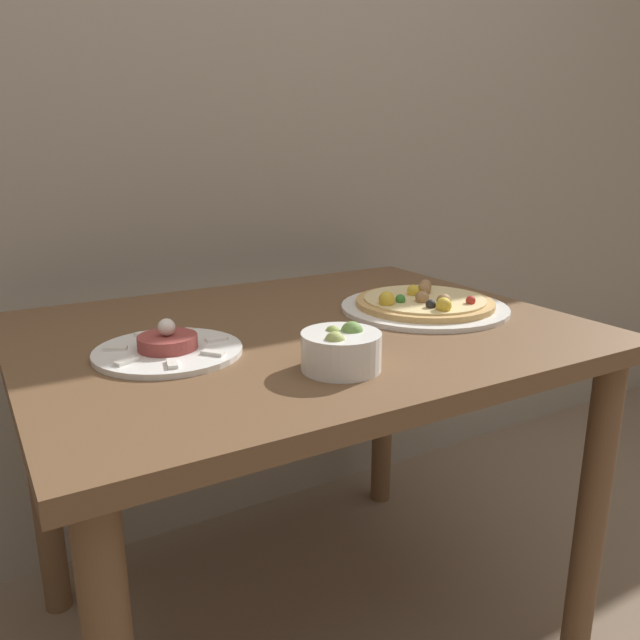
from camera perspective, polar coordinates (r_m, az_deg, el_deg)
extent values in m
cube|color=gray|center=(1.70, -11.54, 23.21)|extent=(8.00, 0.05, 2.60)
cube|color=brown|center=(1.24, -1.69, -1.33)|extent=(1.07, 0.84, 0.03)
cylinder|color=brown|center=(1.44, 23.60, -15.95)|extent=(0.06, 0.06, 0.69)
cylinder|color=brown|center=(1.58, -24.05, -13.06)|extent=(0.06, 0.06, 0.69)
cylinder|color=brown|center=(1.89, 5.78, -6.91)|extent=(0.06, 0.06, 0.69)
cylinder|color=white|center=(1.37, 9.52, 1.11)|extent=(0.36, 0.36, 0.01)
cylinder|color=tan|center=(1.37, 9.54, 1.57)|extent=(0.30, 0.30, 0.01)
cylinder|color=beige|center=(1.37, 9.55, 1.91)|extent=(0.26, 0.26, 0.00)
sphere|color=gold|center=(1.39, 8.52, 2.65)|extent=(0.03, 0.03, 0.03)
sphere|color=#B22D23|center=(1.34, 13.61, 1.75)|extent=(0.02, 0.02, 0.02)
sphere|color=#997047|center=(1.31, 11.25, 1.71)|extent=(0.03, 0.03, 0.03)
sphere|color=black|center=(1.29, 10.09, 1.41)|extent=(0.02, 0.02, 0.02)
sphere|color=#997047|center=(1.41, 9.51, 2.79)|extent=(0.03, 0.03, 0.03)
sphere|color=#997047|center=(1.33, 9.32, 2.03)|extent=(0.03, 0.03, 0.03)
sphere|color=#997047|center=(1.45, 9.60, 3.12)|extent=(0.03, 0.03, 0.03)
sphere|color=gold|center=(1.30, 6.13, 1.88)|extent=(0.03, 0.03, 0.03)
sphere|color=#387F33|center=(1.32, 7.36, 1.91)|extent=(0.02, 0.02, 0.02)
sphere|color=gold|center=(1.27, 11.25, 1.33)|extent=(0.03, 0.03, 0.03)
cylinder|color=white|center=(1.10, -13.71, -2.80)|extent=(0.25, 0.25, 0.01)
cylinder|color=#933D38|center=(1.10, -13.76, -1.97)|extent=(0.10, 0.10, 0.02)
sphere|color=silver|center=(1.09, -13.85, -0.63)|extent=(0.03, 0.03, 0.03)
cube|color=white|center=(1.13, -9.42, -1.73)|extent=(0.04, 0.02, 0.01)
cube|color=white|center=(1.18, -12.16, -1.08)|extent=(0.04, 0.04, 0.01)
cube|color=white|center=(1.17, -15.90, -1.39)|extent=(0.02, 0.04, 0.01)
cube|color=white|center=(1.12, -18.23, -2.46)|extent=(0.04, 0.03, 0.01)
cube|color=white|center=(1.05, -17.30, -3.62)|extent=(0.04, 0.03, 0.01)
cube|color=white|center=(1.02, -13.36, -3.90)|extent=(0.02, 0.04, 0.01)
cube|color=white|center=(1.05, -9.74, -2.98)|extent=(0.04, 0.04, 0.01)
cylinder|color=white|center=(0.99, 1.94, -2.86)|extent=(0.13, 0.13, 0.06)
sphere|color=#A3B25B|center=(0.95, 1.37, -2.01)|extent=(0.03, 0.03, 0.03)
sphere|color=#8EA34C|center=(1.00, 1.17, -1.22)|extent=(0.03, 0.03, 0.03)
sphere|color=#668E42|center=(1.00, 2.94, -1.16)|extent=(0.04, 0.04, 0.04)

